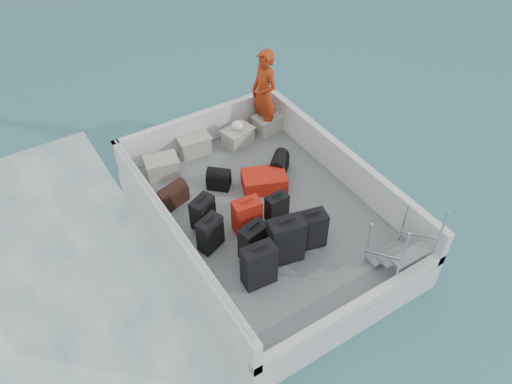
{
  "coord_description": "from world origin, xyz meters",
  "views": [
    {
      "loc": [
        -3.46,
        -5.18,
        6.92
      ],
      "look_at": [
        -0.07,
        0.18,
        1.0
      ],
      "focal_mm": 35.0,
      "sensor_mm": 36.0,
      "label": 1
    }
  ],
  "objects_px": {
    "suitcase_1": "(210,234)",
    "suitcase_5": "(247,216)",
    "suitcase_2": "(203,213)",
    "suitcase_7": "(277,208)",
    "crate_2": "(238,137)",
    "crate_3": "(269,124)",
    "suitcase_3": "(286,241)",
    "suitcase_6": "(310,230)",
    "crate_1": "(194,145)",
    "passenger": "(264,94)",
    "suitcase_0": "(259,266)",
    "suitcase_8": "(264,181)",
    "suitcase_4": "(253,242)",
    "crate_0": "(162,167)"
  },
  "relations": [
    {
      "from": "suitcase_6",
      "to": "suitcase_7",
      "type": "height_order",
      "value": "suitcase_6"
    },
    {
      "from": "suitcase_5",
      "to": "crate_0",
      "type": "bearing_deg",
      "value": 113.31
    },
    {
      "from": "suitcase_6",
      "to": "crate_3",
      "type": "relative_size",
      "value": 1.2
    },
    {
      "from": "suitcase_8",
      "to": "passenger",
      "type": "height_order",
      "value": "passenger"
    },
    {
      "from": "suitcase_6",
      "to": "suitcase_2",
      "type": "bearing_deg",
      "value": 147.2
    },
    {
      "from": "suitcase_4",
      "to": "suitcase_6",
      "type": "height_order",
      "value": "suitcase_6"
    },
    {
      "from": "suitcase_5",
      "to": "passenger",
      "type": "bearing_deg",
      "value": 58.23
    },
    {
      "from": "suitcase_3",
      "to": "crate_3",
      "type": "xyz_separation_m",
      "value": [
        1.69,
        3.05,
        -0.24
      ]
    },
    {
      "from": "suitcase_1",
      "to": "suitcase_8",
      "type": "relative_size",
      "value": 0.79
    },
    {
      "from": "suitcase_3",
      "to": "suitcase_6",
      "type": "bearing_deg",
      "value": 15.41
    },
    {
      "from": "suitcase_3",
      "to": "suitcase_8",
      "type": "distance_m",
      "value": 1.74
    },
    {
      "from": "suitcase_2",
      "to": "crate_3",
      "type": "xyz_separation_m",
      "value": [
        2.46,
        1.7,
        -0.13
      ]
    },
    {
      "from": "suitcase_7",
      "to": "crate_2",
      "type": "height_order",
      "value": "suitcase_7"
    },
    {
      "from": "suitcase_7",
      "to": "crate_0",
      "type": "xyz_separation_m",
      "value": [
        -1.18,
        2.15,
        -0.09
      ]
    },
    {
      "from": "crate_1",
      "to": "suitcase_7",
      "type": "bearing_deg",
      "value": -81.91
    },
    {
      "from": "suitcase_7",
      "to": "passenger",
      "type": "distance_m",
      "value": 2.68
    },
    {
      "from": "crate_2",
      "to": "passenger",
      "type": "distance_m",
      "value": 1.02
    },
    {
      "from": "suitcase_2",
      "to": "suitcase_7",
      "type": "bearing_deg",
      "value": -49.53
    },
    {
      "from": "crate_1",
      "to": "suitcase_3",
      "type": "bearing_deg",
      "value": -90.43
    },
    {
      "from": "crate_3",
      "to": "suitcase_6",
      "type": "bearing_deg",
      "value": -111.38
    },
    {
      "from": "crate_1",
      "to": "suitcase_5",
      "type": "bearing_deg",
      "value": -95.16
    },
    {
      "from": "crate_0",
      "to": "crate_2",
      "type": "height_order",
      "value": "crate_0"
    },
    {
      "from": "suitcase_0",
      "to": "suitcase_5",
      "type": "relative_size",
      "value": 1.21
    },
    {
      "from": "suitcase_5",
      "to": "crate_2",
      "type": "relative_size",
      "value": 1.13
    },
    {
      "from": "suitcase_7",
      "to": "suitcase_8",
      "type": "distance_m",
      "value": 0.85
    },
    {
      "from": "passenger",
      "to": "crate_1",
      "type": "bearing_deg",
      "value": -99.65
    },
    {
      "from": "suitcase_0",
      "to": "crate_1",
      "type": "bearing_deg",
      "value": 84.61
    },
    {
      "from": "suitcase_6",
      "to": "suitcase_1",
      "type": "bearing_deg",
      "value": 163.0
    },
    {
      "from": "suitcase_2",
      "to": "suitcase_8",
      "type": "bearing_deg",
      "value": -13.51
    },
    {
      "from": "suitcase_2",
      "to": "suitcase_7",
      "type": "distance_m",
      "value": 1.27
    },
    {
      "from": "suitcase_7",
      "to": "passenger",
      "type": "xyz_separation_m",
      "value": [
        1.22,
        2.29,
        0.66
      ]
    },
    {
      "from": "suitcase_1",
      "to": "crate_2",
      "type": "relative_size",
      "value": 1.11
    },
    {
      "from": "suitcase_0",
      "to": "suitcase_3",
      "type": "distance_m",
      "value": 0.64
    },
    {
      "from": "suitcase_0",
      "to": "passenger",
      "type": "relative_size",
      "value": 0.42
    },
    {
      "from": "crate_2",
      "to": "crate_3",
      "type": "height_order",
      "value": "crate_3"
    },
    {
      "from": "suitcase_8",
      "to": "passenger",
      "type": "relative_size",
      "value": 0.43
    },
    {
      "from": "suitcase_7",
      "to": "crate_0",
      "type": "relative_size",
      "value": 0.92
    },
    {
      "from": "suitcase_8",
      "to": "suitcase_4",
      "type": "bearing_deg",
      "value": 162.89
    },
    {
      "from": "suitcase_5",
      "to": "crate_0",
      "type": "distance_m",
      "value": 2.18
    },
    {
      "from": "suitcase_5",
      "to": "crate_3",
      "type": "xyz_separation_m",
      "value": [
        1.88,
        2.19,
        -0.15
      ]
    },
    {
      "from": "crate_0",
      "to": "crate_1",
      "type": "bearing_deg",
      "value": 19.58
    },
    {
      "from": "crate_0",
      "to": "passenger",
      "type": "distance_m",
      "value": 2.51
    },
    {
      "from": "suitcase_2",
      "to": "suitcase_4",
      "type": "bearing_deg",
      "value": -94.3
    },
    {
      "from": "crate_1",
      "to": "crate_2",
      "type": "distance_m",
      "value": 0.91
    },
    {
      "from": "crate_3",
      "to": "passenger",
      "type": "bearing_deg",
      "value": 161.05
    },
    {
      "from": "passenger",
      "to": "crate_3",
      "type": "bearing_deg",
      "value": 67.12
    },
    {
      "from": "suitcase_2",
      "to": "passenger",
      "type": "relative_size",
      "value": 0.32
    },
    {
      "from": "suitcase_3",
      "to": "suitcase_6",
      "type": "distance_m",
      "value": 0.51
    },
    {
      "from": "suitcase_1",
      "to": "suitcase_5",
      "type": "distance_m",
      "value": 0.71
    },
    {
      "from": "suitcase_0",
      "to": "suitcase_3",
      "type": "xyz_separation_m",
      "value": [
        0.62,
        0.18,
        0.03
      ]
    }
  ]
}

